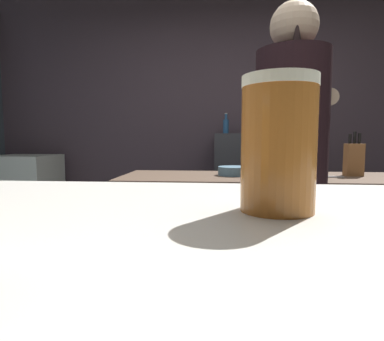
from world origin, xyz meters
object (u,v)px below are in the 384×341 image
Objects in this scene: bottle_vinegar at (226,126)px; mixing_bowl at (234,171)px; mini_fridge at (27,202)px; chefs_knife at (323,177)px; knife_block at (354,159)px; pint_glass_near at (278,145)px; bartender at (290,163)px; bottle_soy at (267,126)px; bottle_olive_oil at (277,126)px.

mixing_bowl is at bearing -88.54° from bottle_vinegar.
chefs_knife is (2.59, -1.15, 0.42)m from mini_fridge.
mini_fridge is 3.54× the size of knife_block.
pint_glass_near is at bearing -89.80° from bottle_vinegar.
bartender is 9.25× the size of bottle_soy.
bottle_olive_oil is 0.97× the size of bottle_vinegar.
pint_glass_near is 2.88m from bottle_soy.
pint_glass_near is at bearing -90.70° from mixing_bowl.
mini_fridge is 5.10× the size of bottle_soy.
chefs_knife is at bearing -88.44° from bottle_olive_oil.
bottle_olive_oil is at bearing 50.60° from bottle_soy.
mini_fridge is 2.37m from mixing_bowl.
knife_block is 1.41× the size of bottle_olive_oil.
bottle_vinegar reaches higher than chefs_knife.
knife_block is 1.36× the size of bottle_vinegar.
bottle_olive_oil is at bearing 5.58° from mini_fridge.
knife_block is 0.75m from mixing_bowl.
knife_block is 1.37× the size of mixing_bowl.
mixing_bowl is at bearing -177.32° from knife_block.
knife_block is at bearing -20.25° from mini_fridge.
mixing_bowl is at bearing -27.40° from mini_fridge.
bartender is (2.31, -1.55, 0.54)m from mini_fridge.
mixing_bowl is at bearing -107.24° from bottle_soy.
bartender is 0.55m from mixing_bowl.
mixing_bowl is at bearing 163.71° from chefs_knife.
bottle_soy reaches higher than mixing_bowl.
bottle_olive_oil is at bearing 80.36° from pint_glass_near.
knife_block is 1.44× the size of bottle_soy.
bottle_vinegar is at bearing 173.21° from bottle_soy.
knife_block is 1.84× the size of pint_glass_near.
bottle_vinegar is 1.06× the size of bottle_soy.
mini_fridge is 4.04× the size of chefs_knife.
bartender reaches higher than bottle_vinegar.
mixing_bowl is 1.34× the size of pint_glass_near.
knife_block is 0.26m from chefs_knife.
pint_glass_near reaches higher than mixing_bowl.
bottle_olive_oil is (-0.04, 1.40, 0.35)m from chefs_knife.
mixing_bowl is at bearing 89.30° from pint_glass_near.
bartender is 1.24m from pint_glass_near.
bartender is 6.42× the size of knife_block.
knife_block is 1.43m from bottle_vinegar.
bartender reaches higher than bottle_soy.
bottle_olive_oil is at bearing 83.60° from chefs_knife.
mixing_bowl is at bearing -110.37° from bottle_olive_oil.
bartender reaches higher than chefs_knife.
mixing_bowl is 1.05× the size of bottle_soy.
chefs_knife is 1.61× the size of pint_glass_near.
pint_glass_near reaches higher than mini_fridge.
chefs_knife is 1.30m from bottle_soy.
mini_fridge is 2.18m from bottle_vinegar.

